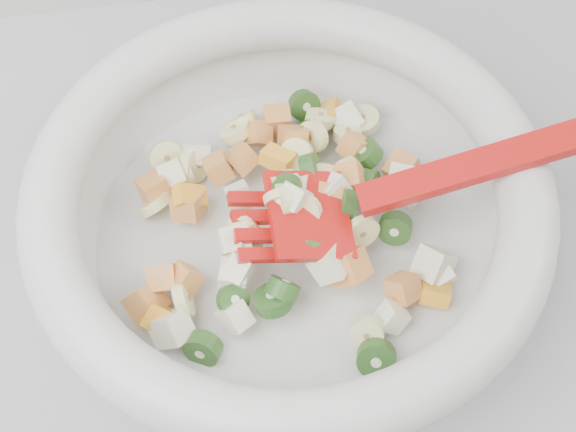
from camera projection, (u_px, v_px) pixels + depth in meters
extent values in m
cylinder|color=silver|center=(288.00, 243.00, 0.61)|extent=(0.30, 0.30, 0.02)
torus|color=silver|center=(288.00, 191.00, 0.55)|extent=(0.37, 0.37, 0.04)
cylinder|color=#FFF0AA|center=(361.00, 232.00, 0.57)|extent=(0.04, 0.02, 0.04)
cylinder|color=#FFF0AA|center=(282.00, 200.00, 0.55)|extent=(0.02, 0.04, 0.04)
cylinder|color=#FFF0AA|center=(166.00, 158.00, 0.63)|extent=(0.03, 0.03, 0.03)
cylinder|color=#FFF0AA|center=(248.00, 241.00, 0.56)|extent=(0.03, 0.03, 0.03)
cylinder|color=#FFF0AA|center=(348.00, 134.00, 0.63)|extent=(0.03, 0.03, 0.02)
cylinder|color=#FFF0AA|center=(156.00, 204.00, 0.61)|extent=(0.04, 0.03, 0.03)
cylinder|color=#FFF0AA|center=(194.00, 165.00, 0.62)|extent=(0.03, 0.04, 0.03)
cylinder|color=#FFF0AA|center=(367.00, 333.00, 0.55)|extent=(0.03, 0.03, 0.03)
cylinder|color=#FFF0AA|center=(242.00, 229.00, 0.56)|extent=(0.03, 0.02, 0.03)
cylinder|color=#FFF0AA|center=(281.00, 197.00, 0.56)|extent=(0.03, 0.01, 0.03)
cylinder|color=#FFF0AA|center=(320.00, 119.00, 0.64)|extent=(0.03, 0.03, 0.02)
cylinder|color=#FFF0AA|center=(363.00, 120.00, 0.65)|extent=(0.04, 0.04, 0.02)
cylinder|color=#FFF0AA|center=(186.00, 171.00, 0.62)|extent=(0.02, 0.03, 0.03)
cylinder|color=#FFF0AA|center=(243.00, 120.00, 0.64)|extent=(0.03, 0.03, 0.03)
cylinder|color=#FFF0AA|center=(184.00, 300.00, 0.55)|extent=(0.02, 0.03, 0.03)
cylinder|color=#FFF0AA|center=(296.00, 155.00, 0.61)|extent=(0.03, 0.03, 0.03)
cylinder|color=#FFF0AA|center=(236.00, 131.00, 0.64)|extent=(0.03, 0.03, 0.03)
cylinder|color=#FFF0AA|center=(303.00, 193.00, 0.57)|extent=(0.02, 0.03, 0.03)
cylinder|color=#FFF0AA|center=(313.00, 137.00, 0.62)|extent=(0.03, 0.03, 0.03)
cylinder|color=#FFF0AA|center=(351.00, 175.00, 0.59)|extent=(0.03, 0.04, 0.03)
cylinder|color=#FFF0AA|center=(323.00, 179.00, 0.59)|extent=(0.03, 0.03, 0.03)
cylinder|color=#FFF0AA|center=(303.00, 212.00, 0.56)|extent=(0.04, 0.02, 0.04)
cube|color=#CF8941|center=(146.00, 302.00, 0.55)|extent=(0.03, 0.03, 0.03)
cube|color=#CF8941|center=(218.00, 168.00, 0.60)|extent=(0.02, 0.03, 0.03)
cube|color=#CF8941|center=(348.00, 180.00, 0.59)|extent=(0.03, 0.02, 0.03)
cube|color=#CF8941|center=(260.00, 133.00, 0.63)|extent=(0.02, 0.03, 0.03)
cube|color=#CF8941|center=(186.00, 278.00, 0.56)|extent=(0.03, 0.02, 0.03)
cube|color=#CF8941|center=(293.00, 139.00, 0.62)|extent=(0.02, 0.03, 0.03)
cube|color=#CF8941|center=(241.00, 159.00, 0.62)|extent=(0.03, 0.03, 0.03)
cube|color=#CF8941|center=(154.00, 191.00, 0.61)|extent=(0.03, 0.03, 0.03)
cube|color=#CF8941|center=(403.00, 288.00, 0.56)|extent=(0.03, 0.03, 0.03)
cube|color=#CF8941|center=(349.00, 267.00, 0.56)|extent=(0.04, 0.04, 0.04)
cube|color=#CF8941|center=(277.00, 122.00, 0.64)|extent=(0.02, 0.02, 0.02)
cube|color=#CF8941|center=(402.00, 169.00, 0.62)|extent=(0.04, 0.03, 0.03)
cube|color=#CF8941|center=(355.00, 148.00, 0.62)|extent=(0.03, 0.03, 0.03)
cube|color=#CF8941|center=(189.00, 206.00, 0.59)|extent=(0.03, 0.03, 0.03)
cube|color=#CF8941|center=(163.00, 278.00, 0.56)|extent=(0.02, 0.03, 0.03)
cube|color=#CF8941|center=(327.00, 201.00, 0.58)|extent=(0.03, 0.03, 0.03)
cylinder|color=#429331|center=(395.00, 228.00, 0.58)|extent=(0.03, 0.03, 0.03)
cylinder|color=#429331|center=(304.00, 106.00, 0.65)|extent=(0.03, 0.03, 0.03)
cylinder|color=#429331|center=(308.00, 251.00, 0.55)|extent=(0.03, 0.03, 0.04)
cylinder|color=#429331|center=(286.00, 190.00, 0.56)|extent=(0.03, 0.02, 0.03)
cylinder|color=#429331|center=(203.00, 348.00, 0.54)|extent=(0.04, 0.02, 0.04)
cylinder|color=#429331|center=(298.00, 134.00, 0.63)|extent=(0.04, 0.04, 0.03)
cylinder|color=#429331|center=(312.00, 171.00, 0.58)|extent=(0.02, 0.04, 0.04)
cylinder|color=#429331|center=(366.00, 155.00, 0.61)|extent=(0.03, 0.03, 0.03)
cylinder|color=#429331|center=(273.00, 300.00, 0.54)|extent=(0.03, 0.03, 0.02)
cylinder|color=#429331|center=(303.00, 144.00, 0.62)|extent=(0.03, 0.03, 0.03)
cylinder|color=#429331|center=(233.00, 300.00, 0.55)|extent=(0.03, 0.03, 0.02)
cylinder|color=#429331|center=(283.00, 289.00, 0.54)|extent=(0.03, 0.03, 0.03)
cylinder|color=#429331|center=(367.00, 186.00, 0.60)|extent=(0.03, 0.04, 0.04)
cylinder|color=#429331|center=(343.00, 206.00, 0.57)|extent=(0.02, 0.03, 0.03)
cylinder|color=#429331|center=(376.00, 358.00, 0.54)|extent=(0.04, 0.03, 0.03)
cube|color=white|center=(171.00, 174.00, 0.61)|extent=(0.02, 0.03, 0.03)
cube|color=white|center=(334.00, 189.00, 0.58)|extent=(0.03, 0.03, 0.03)
cube|color=white|center=(441.00, 274.00, 0.58)|extent=(0.03, 0.03, 0.03)
cube|color=white|center=(434.00, 265.00, 0.57)|extent=(0.04, 0.04, 0.04)
cube|color=white|center=(412.00, 190.00, 0.60)|extent=(0.03, 0.03, 0.02)
cube|color=white|center=(392.00, 317.00, 0.55)|extent=(0.03, 0.02, 0.03)
cube|color=white|center=(234.00, 239.00, 0.56)|extent=(0.02, 0.03, 0.03)
cube|color=white|center=(329.00, 263.00, 0.55)|extent=(0.03, 0.03, 0.03)
cube|color=white|center=(283.00, 186.00, 0.57)|extent=(0.02, 0.03, 0.03)
cube|color=white|center=(348.00, 123.00, 0.65)|extent=(0.03, 0.03, 0.03)
cube|color=white|center=(405.00, 178.00, 0.61)|extent=(0.03, 0.04, 0.04)
cube|color=white|center=(235.00, 317.00, 0.55)|extent=(0.03, 0.03, 0.03)
cube|color=white|center=(294.00, 198.00, 0.55)|extent=(0.03, 0.03, 0.02)
cube|color=white|center=(171.00, 329.00, 0.55)|extent=(0.04, 0.03, 0.04)
cube|color=white|center=(197.00, 153.00, 0.62)|extent=(0.02, 0.02, 0.03)
cube|color=white|center=(233.00, 278.00, 0.56)|extent=(0.03, 0.02, 0.02)
cube|color=white|center=(239.00, 197.00, 0.58)|extent=(0.02, 0.03, 0.03)
cube|color=white|center=(239.00, 270.00, 0.55)|extent=(0.03, 0.03, 0.02)
cube|color=yellow|center=(435.00, 293.00, 0.57)|extent=(0.03, 0.03, 0.02)
cube|color=yellow|center=(331.00, 113.00, 0.65)|extent=(0.03, 0.03, 0.02)
cube|color=yellow|center=(159.00, 318.00, 0.55)|extent=(0.03, 0.03, 0.03)
cube|color=yellow|center=(190.00, 196.00, 0.59)|extent=(0.03, 0.02, 0.03)
cube|color=yellow|center=(278.00, 159.00, 0.60)|extent=(0.03, 0.03, 0.02)
cube|color=red|center=(309.00, 215.00, 0.56)|extent=(0.06, 0.07, 0.03)
cube|color=red|center=(248.00, 199.00, 0.57)|extent=(0.03, 0.01, 0.01)
cube|color=red|center=(251.00, 217.00, 0.56)|extent=(0.03, 0.01, 0.01)
cube|color=red|center=(255.00, 236.00, 0.55)|extent=(0.03, 0.01, 0.01)
cube|color=red|center=(258.00, 255.00, 0.54)|extent=(0.03, 0.01, 0.01)
cube|color=red|center=(508.00, 157.00, 0.54)|extent=(0.20, 0.03, 0.06)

